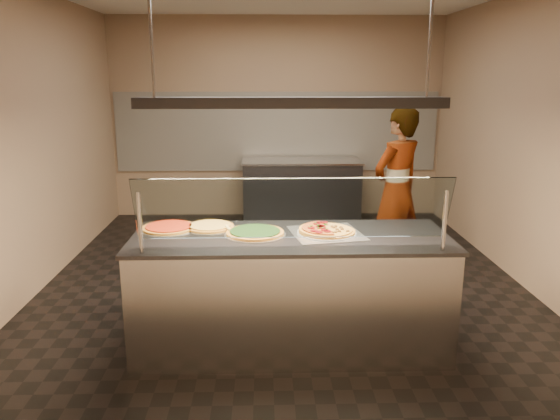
{
  "coord_description": "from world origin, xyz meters",
  "views": [
    {
      "loc": [
        -0.19,
        -5.39,
        2.15
      ],
      "look_at": [
        -0.06,
        -0.85,
        1.02
      ],
      "focal_mm": 35.0,
      "sensor_mm": 36.0,
      "label": 1
    }
  ],
  "objects_px": {
    "serving_counter": "(290,291)",
    "pizza_spatula": "(234,229)",
    "half_pizza_sausage": "(340,230)",
    "worker": "(397,189)",
    "prep_table": "(301,191)",
    "sneeze_guard": "(293,209)",
    "pizza_cheese": "(210,226)",
    "pizza_spinach": "(255,232)",
    "half_pizza_pepperoni": "(313,229)",
    "pizza_tomato": "(169,227)",
    "perforated_tray": "(327,233)",
    "heat_lamp_housing": "(291,103)"
  },
  "relations": [
    {
      "from": "worker",
      "to": "heat_lamp_housing",
      "type": "bearing_deg",
      "value": 19.45
    },
    {
      "from": "pizza_spinach",
      "to": "heat_lamp_housing",
      "type": "height_order",
      "value": "heat_lamp_housing"
    },
    {
      "from": "half_pizza_sausage",
      "to": "worker",
      "type": "relative_size",
      "value": 0.26
    },
    {
      "from": "serving_counter",
      "to": "worker",
      "type": "distance_m",
      "value": 2.26
    },
    {
      "from": "half_pizza_pepperoni",
      "to": "pizza_tomato",
      "type": "xyz_separation_m",
      "value": [
        -1.17,
        0.17,
        -0.02
      ]
    },
    {
      "from": "serving_counter",
      "to": "prep_table",
      "type": "bearing_deg",
      "value": 84.95
    },
    {
      "from": "pizza_cheese",
      "to": "prep_table",
      "type": "distance_m",
      "value": 3.79
    },
    {
      "from": "pizza_spatula",
      "to": "half_pizza_sausage",
      "type": "bearing_deg",
      "value": -3.26
    },
    {
      "from": "pizza_spatula",
      "to": "worker",
      "type": "bearing_deg",
      "value": 45.17
    },
    {
      "from": "pizza_spinach",
      "to": "worker",
      "type": "height_order",
      "value": "worker"
    },
    {
      "from": "half_pizza_sausage",
      "to": "prep_table",
      "type": "bearing_deg",
      "value": 90.8
    },
    {
      "from": "sneeze_guard",
      "to": "pizza_cheese",
      "type": "relative_size",
      "value": 5.37
    },
    {
      "from": "half_pizza_sausage",
      "to": "pizza_tomato",
      "type": "xyz_separation_m",
      "value": [
        -1.38,
        0.17,
        -0.01
      ]
    },
    {
      "from": "serving_counter",
      "to": "heat_lamp_housing",
      "type": "relative_size",
      "value": 1.08
    },
    {
      "from": "half_pizza_pepperoni",
      "to": "pizza_cheese",
      "type": "distance_m",
      "value": 0.85
    },
    {
      "from": "half_pizza_pepperoni",
      "to": "worker",
      "type": "xyz_separation_m",
      "value": [
        1.09,
        1.77,
        -0.06
      ]
    },
    {
      "from": "half_pizza_sausage",
      "to": "pizza_cheese",
      "type": "relative_size",
      "value": 1.14
    },
    {
      "from": "pizza_cheese",
      "to": "pizza_spinach",
      "type": "bearing_deg",
      "value": -27.87
    },
    {
      "from": "pizza_spatula",
      "to": "sneeze_guard",
      "type": "bearing_deg",
      "value": -44.48
    },
    {
      "from": "serving_counter",
      "to": "pizza_spatula",
      "type": "xyz_separation_m",
      "value": [
        -0.45,
        0.1,
        0.49
      ]
    },
    {
      "from": "serving_counter",
      "to": "half_pizza_sausage",
      "type": "bearing_deg",
      "value": 6.85
    },
    {
      "from": "pizza_cheese",
      "to": "pizza_tomato",
      "type": "bearing_deg",
      "value": -176.53
    },
    {
      "from": "perforated_tray",
      "to": "pizza_cheese",
      "type": "xyz_separation_m",
      "value": [
        -0.94,
        0.19,
        0.01
      ]
    },
    {
      "from": "serving_counter",
      "to": "pizza_spinach",
      "type": "distance_m",
      "value": 0.56
    },
    {
      "from": "half_pizza_pepperoni",
      "to": "half_pizza_sausage",
      "type": "xyz_separation_m",
      "value": [
        0.21,
        -0.0,
        -0.01
      ]
    },
    {
      "from": "half_pizza_pepperoni",
      "to": "prep_table",
      "type": "xyz_separation_m",
      "value": [
        0.16,
        3.82,
        -0.5
      ]
    },
    {
      "from": "half_pizza_sausage",
      "to": "pizza_tomato",
      "type": "bearing_deg",
      "value": 172.99
    },
    {
      "from": "pizza_cheese",
      "to": "worker",
      "type": "height_order",
      "value": "worker"
    },
    {
      "from": "serving_counter",
      "to": "half_pizza_pepperoni",
      "type": "distance_m",
      "value": 0.53
    },
    {
      "from": "pizza_cheese",
      "to": "pizza_spatula",
      "type": "height_order",
      "value": "pizza_spatula"
    },
    {
      "from": "heat_lamp_housing",
      "to": "pizza_tomato",
      "type": "bearing_deg",
      "value": 167.57
    },
    {
      "from": "heat_lamp_housing",
      "to": "pizza_spatula",
      "type": "bearing_deg",
      "value": 167.95
    },
    {
      "from": "half_pizza_pepperoni",
      "to": "pizza_cheese",
      "type": "bearing_deg",
      "value": 167.28
    },
    {
      "from": "half_pizza_pepperoni",
      "to": "worker",
      "type": "relative_size",
      "value": 0.26
    },
    {
      "from": "half_pizza_sausage",
      "to": "pizza_spinach",
      "type": "relative_size",
      "value": 0.98
    },
    {
      "from": "worker",
      "to": "pizza_spinach",
      "type": "bearing_deg",
      "value": 13.32
    },
    {
      "from": "perforated_tray",
      "to": "half_pizza_pepperoni",
      "type": "bearing_deg",
      "value": -179.78
    },
    {
      "from": "serving_counter",
      "to": "heat_lamp_housing",
      "type": "xyz_separation_m",
      "value": [
        -0.0,
        0.0,
        1.48
      ]
    },
    {
      "from": "heat_lamp_housing",
      "to": "half_pizza_pepperoni",
      "type": "bearing_deg",
      "value": 15.04
    },
    {
      "from": "pizza_spinach",
      "to": "worker",
      "type": "relative_size",
      "value": 0.27
    },
    {
      "from": "worker",
      "to": "prep_table",
      "type": "bearing_deg",
      "value": -101.35
    },
    {
      "from": "half_pizza_pepperoni",
      "to": "worker",
      "type": "bearing_deg",
      "value": 58.5
    },
    {
      "from": "perforated_tray",
      "to": "pizza_tomato",
      "type": "height_order",
      "value": "pizza_tomato"
    },
    {
      "from": "worker",
      "to": "perforated_tray",
      "type": "bearing_deg",
      "value": 25.31
    },
    {
      "from": "serving_counter",
      "to": "perforated_tray",
      "type": "distance_m",
      "value": 0.55
    },
    {
      "from": "pizza_spatula",
      "to": "worker",
      "type": "relative_size",
      "value": 0.13
    },
    {
      "from": "perforated_tray",
      "to": "worker",
      "type": "relative_size",
      "value": 0.34
    },
    {
      "from": "worker",
      "to": "heat_lamp_housing",
      "type": "height_order",
      "value": "heat_lamp_housing"
    },
    {
      "from": "prep_table",
      "to": "pizza_spatula",
      "type": "bearing_deg",
      "value": -101.8
    },
    {
      "from": "pizza_tomato",
      "to": "worker",
      "type": "distance_m",
      "value": 2.76
    }
  ]
}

